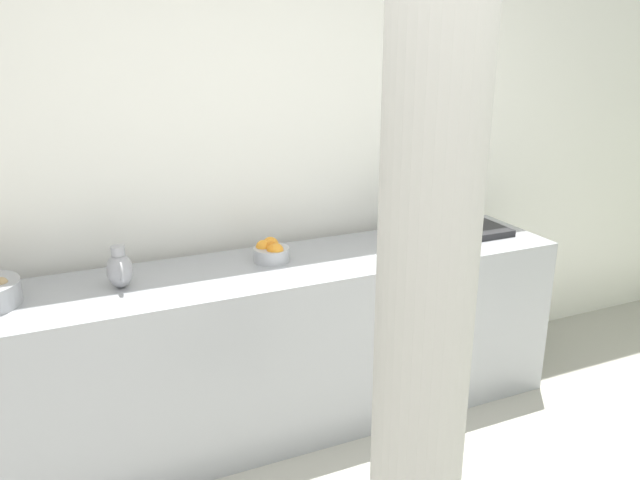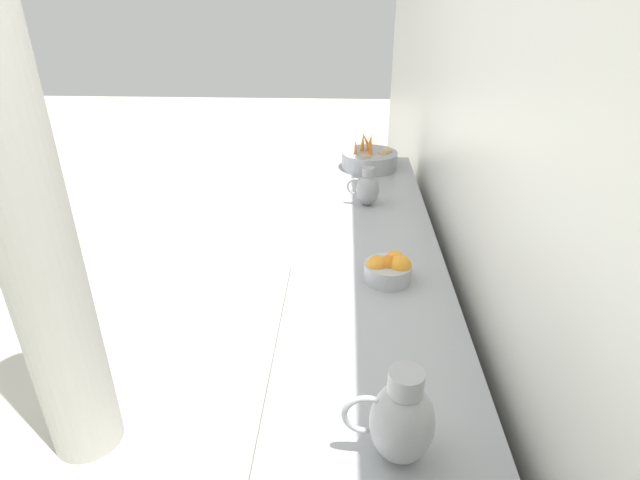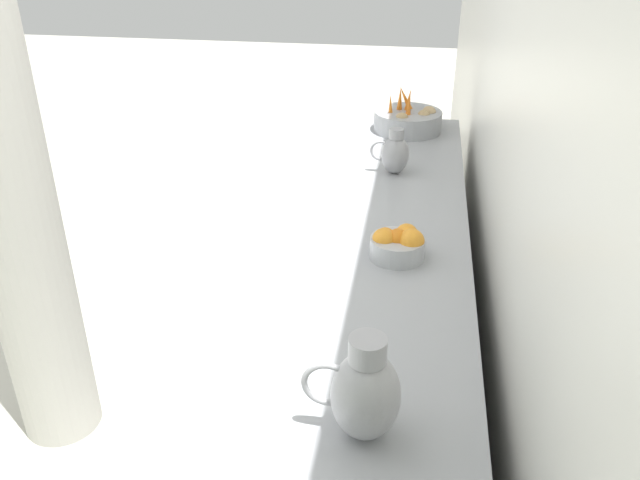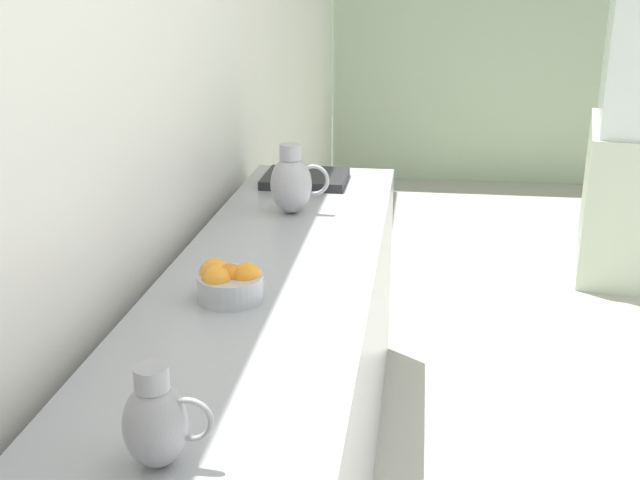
# 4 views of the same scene
# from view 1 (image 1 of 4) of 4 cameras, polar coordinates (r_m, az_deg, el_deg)

# --- Properties ---
(tile_wall_left) EXTENTS (0.10, 8.53, 3.00)m
(tile_wall_left) POSITION_cam_1_polar(r_m,az_deg,el_deg) (3.47, 1.19, 10.64)
(tile_wall_left) COLOR white
(tile_wall_left) RESTS_ON ground_plane
(prep_counter) EXTENTS (0.61, 3.01, 0.89)m
(prep_counter) POSITION_cam_1_polar(r_m,az_deg,el_deg) (3.24, -3.89, -9.67)
(prep_counter) COLOR #9EA0A5
(prep_counter) RESTS_ON ground_plane
(orange_bowl) EXTENTS (0.18, 0.18, 0.11)m
(orange_bowl) POSITION_cam_1_polar(r_m,az_deg,el_deg) (3.10, -4.46, -1.03)
(orange_bowl) COLOR #ADAFB5
(orange_bowl) RESTS_ON prep_counter
(metal_pitcher_tall) EXTENTS (0.21, 0.15, 0.25)m
(metal_pitcher_tall) POSITION_cam_1_polar(r_m,az_deg,el_deg) (3.39, 8.47, 1.65)
(metal_pitcher_tall) COLOR #A3A3A8
(metal_pitcher_tall) RESTS_ON prep_counter
(metal_pitcher_short) EXTENTS (0.16, 0.11, 0.19)m
(metal_pitcher_short) POSITION_cam_1_polar(r_m,az_deg,el_deg) (2.89, -17.74, -2.54)
(metal_pitcher_short) COLOR #939399
(metal_pitcher_short) RESTS_ON prep_counter
(counter_sink_basin) EXTENTS (0.34, 0.30, 0.04)m
(counter_sink_basin) POSITION_cam_1_polar(r_m,az_deg,el_deg) (3.66, 13.88, 1.01)
(counter_sink_basin) COLOR #232326
(counter_sink_basin) RESTS_ON prep_counter
(support_column) EXTENTS (0.30, 0.30, 3.00)m
(support_column) POSITION_cam_1_polar(r_m,az_deg,el_deg) (1.80, 10.04, 3.24)
(support_column) COLOR #B2AFA8
(support_column) RESTS_ON ground_plane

